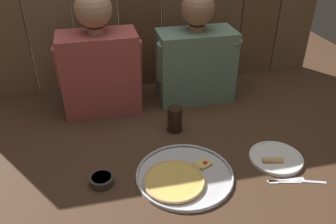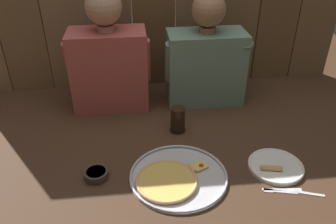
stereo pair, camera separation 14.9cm
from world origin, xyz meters
TOP-DOWN VIEW (x-y plane):
  - ground_plane at (0.00, 0.00)m, footprint 3.20×3.20m
  - pizza_tray at (0.01, -0.13)m, footprint 0.40×0.40m
  - dinner_plate at (0.44, -0.11)m, footprint 0.23×0.23m
  - drinking_glass at (0.07, 0.22)m, footprint 0.08×0.08m
  - dipping_bowl at (-0.31, -0.09)m, footprint 0.10×0.10m
  - table_fork at (0.40, -0.25)m, footprint 0.13×0.05m
  - table_knife at (0.42, -0.24)m, footprint 0.16×0.04m
  - table_spoon at (0.48, -0.26)m, footprint 0.14×0.07m
  - diner_left at (-0.26, 0.51)m, footprint 0.43×0.21m
  - diner_right at (0.26, 0.51)m, footprint 0.45×0.22m

SIDE VIEW (x-z plane):
  - ground_plane at x=0.00m, z-range 0.00..0.00m
  - table_knife at x=0.42m, z-range 0.00..0.00m
  - table_fork at x=0.40m, z-range 0.00..0.01m
  - table_spoon at x=0.48m, z-range 0.00..0.01m
  - dinner_plate at x=0.44m, z-range -0.01..0.03m
  - pizza_tray at x=0.01m, z-range 0.00..0.02m
  - dipping_bowl at x=-0.31m, z-range 0.00..0.03m
  - drinking_glass at x=0.07m, z-range 0.00..0.12m
  - diner_right at x=0.26m, z-range -0.04..0.57m
  - diner_left at x=-0.26m, z-range -0.03..0.60m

